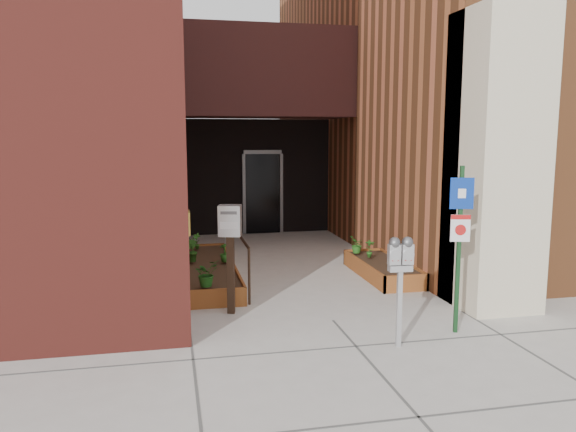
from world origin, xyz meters
TOP-DOWN VIEW (x-y plane):
  - ground at (0.00, 0.00)m, footprint 80.00×80.00m
  - architecture at (-0.18, 6.89)m, footprint 20.00×14.60m
  - planter_left at (-1.55, 2.70)m, footprint 0.90×3.60m
  - planter_right at (1.60, 2.20)m, footprint 0.80×2.20m
  - handrail at (-1.05, 2.65)m, footprint 0.04×3.34m
  - parking_meter at (0.51, -1.10)m, footprint 0.31×0.15m
  - sign_post at (1.46, -0.79)m, footprint 0.30×0.11m
  - payment_dropbox at (-1.37, 0.64)m, footprint 0.37×0.31m
  - shrub_left_a at (-1.70, 1.10)m, footprint 0.51×0.51m
  - shrub_left_b at (-1.85, 2.86)m, footprint 0.31×0.31m
  - shrub_left_c at (-1.25, 2.71)m, footprint 0.25×0.25m
  - shrub_left_d at (-1.70, 3.98)m, footprint 0.24×0.24m
  - shrub_right_a at (1.83, 1.90)m, footprint 0.17×0.17m
  - shrub_right_b at (1.46, 2.51)m, footprint 0.25×0.25m
  - shrub_right_c at (1.35, 2.93)m, footprint 0.40×0.40m

SIDE VIEW (x-z plane):
  - ground at x=0.00m, z-range 0.00..0.00m
  - planter_left at x=-1.55m, z-range -0.02..0.28m
  - planter_right at x=1.60m, z-range -0.02..0.28m
  - shrub_right_a at x=1.83m, z-range 0.30..0.60m
  - shrub_left_d at x=-1.70m, z-range 0.30..0.63m
  - shrub_right_c at x=1.35m, z-range 0.30..0.63m
  - shrub_right_b at x=1.46m, z-range 0.30..0.64m
  - shrub_left_c at x=-1.25m, z-range 0.30..0.65m
  - shrub_left_b at x=-1.85m, z-range 0.30..0.70m
  - shrub_left_a at x=-1.70m, z-range 0.30..0.71m
  - handrail at x=-1.05m, z-range 0.30..1.20m
  - parking_meter at x=0.51m, z-range 0.38..1.76m
  - payment_dropbox at x=-1.37m, z-range 0.35..1.96m
  - sign_post at x=1.46m, z-range 0.25..2.47m
  - architecture at x=-0.18m, z-range -0.02..9.98m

